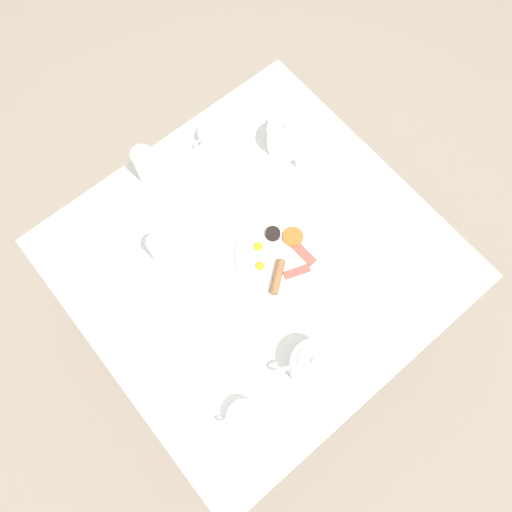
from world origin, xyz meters
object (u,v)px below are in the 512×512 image
at_px(teacup_with_saucer_right, 213,137).
at_px(knife_by_plate, 412,267).
at_px(teapot_near, 286,138).
at_px(water_glass_short, 146,166).
at_px(water_glass_tall, 161,248).
at_px(teacup_with_saucer_left, 243,417).
at_px(breakfast_plate, 279,256).
at_px(fork_by_plate, 86,252).
at_px(spoon_for_tea, 203,201).
at_px(teapot_far, 312,365).

height_order(teacup_with_saucer_right, knife_by_plate, teacup_with_saucer_right).
bearing_deg(teapot_near, water_glass_short, 77.29).
bearing_deg(water_glass_short, teacup_with_saucer_right, 173.62).
bearing_deg(water_glass_tall, teapot_near, -174.58).
bearing_deg(teapot_near, teacup_with_saucer_left, 143.87).
xyz_separation_m(breakfast_plate, teacup_with_saucer_right, (-0.10, -0.45, 0.02)).
bearing_deg(water_glass_short, breakfast_plate, 106.49).
bearing_deg(fork_by_plate, water_glass_short, -165.11).
bearing_deg(spoon_for_tea, knife_by_plate, 121.47).
relative_size(teacup_with_saucer_right, spoon_for_tea, 0.99).
distance_m(teacup_with_saucer_left, knife_by_plate, 0.67).
bearing_deg(water_glass_short, fork_by_plate, 14.89).
xyz_separation_m(teacup_with_saucer_left, water_glass_short, (-0.24, -0.76, 0.05)).
bearing_deg(teacup_with_saucer_left, fork_by_plate, -84.53).
relative_size(fork_by_plate, knife_by_plate, 0.82).
xyz_separation_m(teacup_with_saucer_right, knife_by_plate, (-0.19, 0.73, -0.02)).
bearing_deg(teacup_with_saucer_left, breakfast_plate, -142.51).
relative_size(teacup_with_saucer_right, water_glass_tall, 1.31).
xyz_separation_m(water_glass_tall, knife_by_plate, (-0.55, 0.51, -0.05)).
bearing_deg(spoon_for_tea, fork_by_plate, -14.05).
relative_size(fork_by_plate, spoon_for_tea, 1.13).
bearing_deg(teacup_with_saucer_right, teapot_far, 72.10).
bearing_deg(spoon_for_tea, teapot_far, 82.21).
distance_m(teapot_near, teapot_far, 0.72).
distance_m(breakfast_plate, teapot_far, 0.34).
bearing_deg(teapot_near, knife_by_plate, -165.51).
bearing_deg(teapot_far, knife_by_plate, 32.85).
distance_m(teacup_with_saucer_left, spoon_for_tea, 0.67).
height_order(teapot_far, teacup_with_saucer_left, teapot_far).
bearing_deg(teacup_with_saucer_right, teacup_with_saucer_left, 57.23).
xyz_separation_m(teapot_far, knife_by_plate, (-0.44, -0.02, -0.05)).
bearing_deg(breakfast_plate, teapot_near, -133.75).
xyz_separation_m(teacup_with_saucer_right, water_glass_short, (0.24, -0.03, 0.05)).
height_order(breakfast_plate, water_glass_short, water_glass_short).
bearing_deg(teacup_with_saucer_left, teapot_near, -138.58).
distance_m(fork_by_plate, knife_by_plate, 0.99).
xyz_separation_m(teapot_near, teapot_far, (0.42, 0.59, 0.00)).
distance_m(water_glass_short, fork_by_plate, 0.32).
bearing_deg(teacup_with_saucer_left, teacup_with_saucer_right, -122.77).
xyz_separation_m(teapot_far, water_glass_tall, (0.12, -0.54, 0.01)).
bearing_deg(water_glass_tall, teapot_far, 102.37).
xyz_separation_m(breakfast_plate, knife_by_plate, (-0.29, 0.28, -0.01)).
distance_m(water_glass_tall, water_glass_short, 0.27).
height_order(water_glass_short, knife_by_plate, water_glass_short).
xyz_separation_m(teapot_near, spoon_for_tea, (0.33, -0.02, -0.05)).
xyz_separation_m(teacup_with_saucer_right, water_glass_tall, (0.36, 0.22, 0.03)).
xyz_separation_m(teapot_far, teacup_with_saucer_right, (-0.24, -0.75, -0.02)).
height_order(teacup_with_saucer_left, water_glass_short, water_glass_short).
distance_m(teapot_near, knife_by_plate, 0.56).
distance_m(teacup_with_saucer_right, knife_by_plate, 0.75).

